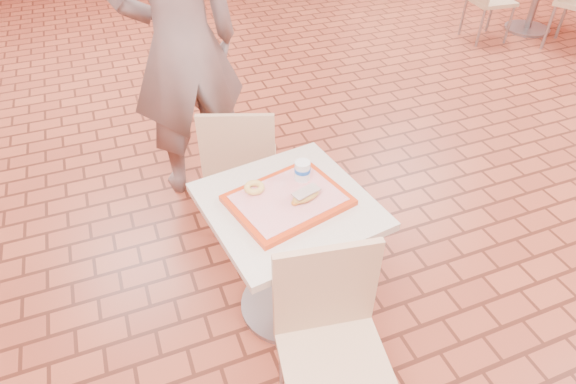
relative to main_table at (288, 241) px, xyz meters
name	(u,v)px	position (x,y,z in m)	size (l,w,h in m)	color
wainscot_band	(408,101)	(1.20, 0.88, 0.02)	(8.00, 10.00, 1.00)	maroon
main_table	(288,241)	(0.00, 0.00, 0.00)	(0.68, 0.68, 0.72)	beige
chair_main_front	(331,338)	(-0.04, -0.54, 0.00)	(0.46, 0.46, 0.87)	tan
chair_main_back	(241,163)	(-0.02, 0.66, -0.01)	(0.50, 0.50, 0.85)	tan
customer	(182,46)	(-0.17, 1.21, 0.48)	(0.70, 0.46, 1.93)	#715B57
serving_tray	(288,200)	(0.00, 0.00, 0.25)	(0.47, 0.37, 0.03)	red
ring_donut	(254,188)	(-0.12, 0.10, 0.28)	(0.09, 0.09, 0.03)	#DFAF51
long_john_donut	(305,195)	(0.06, -0.04, 0.28)	(0.15, 0.10, 0.04)	#BE8A37
paper_cup	(302,170)	(0.11, 0.10, 0.31)	(0.07, 0.07, 0.09)	silver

